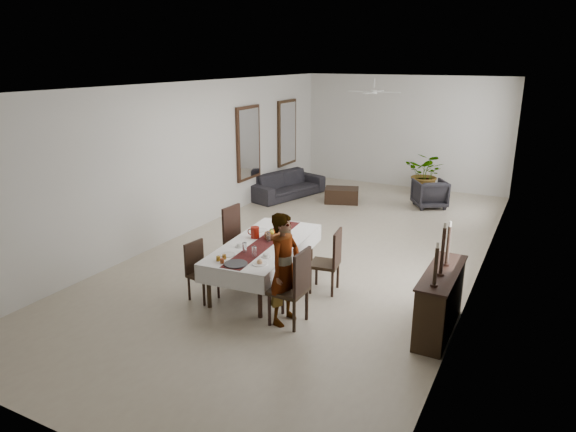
{
  "coord_description": "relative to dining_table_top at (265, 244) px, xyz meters",
  "views": [
    {
      "loc": [
        3.88,
        -8.78,
        3.66
      ],
      "look_at": [
        -0.02,
        -1.28,
        1.05
      ],
      "focal_mm": 32.0,
      "sensor_mm": 36.0,
      "label": 1
    }
  ],
  "objects": [
    {
      "name": "saucer_left",
      "position": [
        -0.26,
        -0.37,
        0.04
      ],
      "size": [
        0.15,
        0.15,
        0.01
      ],
      "primitive_type": "cylinder",
      "color": "silver",
      "rests_on": "tablecloth_top"
    },
    {
      "name": "tablecloth_drape_far",
      "position": [
        -0.12,
        1.24,
        -0.11
      ],
      "size": [
        1.14,
        0.12,
        0.29
      ],
      "primitive_type": "cube",
      "rotation": [
        0.0,
        0.0,
        0.09
      ],
      "color": "white",
      "rests_on": "dining_table_top"
    },
    {
      "name": "sideboard_top",
      "position": [
        2.93,
        -0.25,
        0.18
      ],
      "size": [
        0.43,
        1.51,
        0.03
      ],
      "primitive_type": "cube",
      "color": "black",
      "rests_on": "sideboard_body"
    },
    {
      "name": "chair_right_far_seat",
      "position": [
        1.0,
        0.21,
        -0.24
      ],
      "size": [
        0.51,
        0.51,
        0.05
      ],
      "primitive_type": "cube",
      "rotation": [
        0.0,
        0.0,
        1.72
      ],
      "color": "black",
      "rests_on": "chair_right_far_leg_fl"
    },
    {
      "name": "fruit_red",
      "position": [
        0.05,
        0.27,
        0.16
      ],
      "size": [
        0.09,
        0.09,
        0.09
      ],
      "primitive_type": "sphere",
      "color": "#A22410",
      "rests_on": "fruit_basket"
    },
    {
      "name": "jam_jar_b",
      "position": [
        -0.22,
        -1.02,
        0.07
      ],
      "size": [
        0.06,
        0.06,
        0.07
      ],
      "primitive_type": "cylinder",
      "color": "#936315",
      "rests_on": "tablecloth_top"
    },
    {
      "name": "candlestick_far_base",
      "position": [
        2.93,
        -0.01,
        0.21
      ],
      "size": [
        0.1,
        0.1,
        0.03
      ],
      "primitive_type": "cylinder",
      "color": "black",
      "rests_on": "sideboard_top"
    },
    {
      "name": "chair_right_far_leg_fr",
      "position": [
        1.15,
        0.42,
        -0.48
      ],
      "size": [
        0.05,
        0.05,
        0.44
      ],
      "primitive_type": "cylinder",
      "rotation": [
        0.0,
        0.0,
        0.15
      ],
      "color": "black",
      "rests_on": "floor"
    },
    {
      "name": "candlestick_far_shaft",
      "position": [
        2.93,
        -0.01,
        0.49
      ],
      "size": [
        0.05,
        0.05,
        0.53
      ],
      "primitive_type": "cylinder",
      "color": "black",
      "rests_on": "candlestick_far_base"
    },
    {
      "name": "chair_right_near_leg_bl",
      "position": [
        0.76,
        -1.2,
        -0.47
      ],
      "size": [
        0.05,
        0.05,
        0.48
      ],
      "primitive_type": "cylinder",
      "rotation": [
        0.0,
        0.0,
        -0.01
      ],
      "color": "black",
      "rests_on": "floor"
    },
    {
      "name": "table_leg_br",
      "position": [
        0.32,
        1.14,
        -0.36
      ],
      "size": [
        0.07,
        0.07,
        0.68
      ],
      "primitive_type": "cylinder",
      "rotation": [
        0.0,
        0.0,
        0.09
      ],
      "color": "black",
      "rests_on": "floor"
    },
    {
      "name": "mirror_glass_near",
      "position": [
        -2.78,
        4.09,
        0.9
      ],
      "size": [
        0.01,
        0.9,
        1.7
      ],
      "primitive_type": "cube",
      "color": "silver",
      "rests_on": "mirror_frame_near"
    },
    {
      "name": "chair_right_near_leg_fl",
      "position": [
        1.16,
        -1.2,
        -0.47
      ],
      "size": [
        0.05,
        0.05,
        0.48
      ],
      "primitive_type": "cylinder",
      "rotation": [
        0.0,
        0.0,
        -0.01
      ],
      "color": "black",
      "rests_on": "floor"
    },
    {
      "name": "tablecloth_drape_near",
      "position": [
        0.12,
        -1.24,
        -0.11
      ],
      "size": [
        1.14,
        0.12,
        0.29
      ],
      "primitive_type": "cube",
      "rotation": [
        0.0,
        0.0,
        0.09
      ],
      "color": "silver",
      "rests_on": "dining_table_top"
    },
    {
      "name": "ceiling",
      "position": [
        0.15,
        1.89,
        2.5
      ],
      "size": [
        6.0,
        12.0,
        0.02
      ],
      "primitive_type": "cube",
      "color": "silver",
      "rests_on": "wall_back"
    },
    {
      "name": "chair_left_near_leg_br",
      "position": [
        -0.43,
        -1.13,
        -0.51
      ],
      "size": [
        0.04,
        0.04,
        0.39
      ],
      "primitive_type": "cylinder",
      "rotation": [
        0.0,
        0.0,
        -0.14
      ],
      "color": "black",
      "rests_on": "floor"
    },
    {
      "name": "chair_left_near_leg_fl",
      "position": [
        -0.7,
        -0.77,
        -0.51
      ],
      "size": [
        0.04,
        0.04,
        0.39
      ],
      "primitive_type": "cylinder",
      "rotation": [
        0.0,
        0.0,
        -0.14
      ],
      "color": "black",
      "rests_on": "floor"
    },
    {
      "name": "mirror_frame_far",
      "position": [
        -2.81,
        6.19,
        0.9
      ],
      "size": [
        0.06,
        1.05,
        1.85
      ],
      "primitive_type": "cube",
      "color": "black",
      "rests_on": "wall_left"
    },
    {
      "name": "sideboard_body",
      "position": [
        2.93,
        -0.25,
        -0.27
      ],
      "size": [
        0.39,
        1.46,
        0.87
      ],
      "primitive_type": "cube",
      "color": "black",
      "rests_on": "floor"
    },
    {
      "name": "wall_right",
      "position": [
        3.15,
        1.89,
        0.9
      ],
      "size": [
        0.02,
        12.0,
        3.2
      ],
      "primitive_type": "cube",
      "color": "silver",
      "rests_on": "floor"
    },
    {
      "name": "fan_blade_w",
      "position": [
        -0.2,
        4.89,
        2.2
      ],
      "size": [
        0.55,
        0.1,
        0.01
      ],
      "primitive_type": "cube",
      "color": "silver",
      "rests_on": "fan_hub"
    },
    {
      "name": "chair_right_far_back",
      "position": [
        1.2,
        0.24,
        0.07
      ],
      "size": [
        0.11,
        0.45,
        0.57
      ],
      "primitive_type": "cube",
      "rotation": [
        0.0,
        0.0,
        1.72
      ],
      "color": "black",
      "rests_on": "chair_right_far_seat"
    },
    {
      "name": "wine_glass_near",
      "position": [
        0.18,
        -0.62,
        0.12
      ],
      "size": [
        0.07,
        0.07,
        0.17
      ],
      "primitive_type": "cylinder",
      "color": "white",
      "rests_on": "tablecloth_top"
    },
    {
      "name": "potted_plant",
      "position": [
        1.01,
        7.16,
        -0.11
      ],
      "size": [
        1.22,
        1.1,
        1.19
      ],
      "primitive_type": "imported",
      "rotation": [
        0.0,
        0.0,
        -0.17
      ],
      "color": "#245321",
      "rests_on": "floor"
    },
    {
      "name": "armchair",
      "position": [
        1.4,
        5.98,
        -0.35
      ],
      "size": [
        1.06,
        1.07,
        0.71
      ],
      "primitive_type": "imported",
      "rotation": [
        0.0,
        0.0,
        3.71
      ],
      "color": "#242227",
      "rests_on": "floor"
    },
    {
      "name": "wine_glass_mid",
      "position": [
        -0.05,
        -0.54,
        0.12
      ],
      "size": [
        0.07,
        0.07,
        0.17
      ],
      "primitive_type": "cylinder",
      "color": "white",
      "rests_on": "tablecloth_top"
    },
    {
      "name": "fruit_basket",
      "position": [
        0.03,
        0.25,
        0.08
      ],
      "size": [
        0.29,
        0.29,
        0.1
      ],
      "primitive_type": "cylinder",
      "color": "brown",
      "rests_on": "tablecloth_top"
    },
    {
      "name": "chair_left_far_back",
      "position": [
        -0.91,
        0.4,
        0.13
      ],
      "size": [
        0.08,
        0.49,
        0.62
      ],
      "primitive_type": "cube",
      "rotation": [
        0.0,
        0.0,
        -1.65
      ],
      "color": "black",
      "rests_on": "chair_left_far_seat"
    },
    {
      "name": "tablecloth_drape_right",
      "position": [
        0.57,
        0.05,
        -0.11
      ],
      "size": [
        0.24,
        2.5,
        0.29
      ],
      "primitive_type": "cube",
      "rotation": [
        0.0,
        0.0,
        0.09
      ],
      "color": "white",
      "rests_on": "dining_table_top"
    },
    {
      "name": "chair_left_far_leg_br",
      "position": [
        -0.51,
        0.17,
        -0.47
      ],
      "size": [
        0.05,
        0.05,
        0.48
      ],
      "primitive_type": "cylinder",
      "rotation": [
        0.0,
        0.0,
        -0.08
      ],
      "color": "black",
      "rests_on": "floor"
    },
    {
      "name": "chair_right_far_leg_fl",
      "position": [
        1.2,
        0.06,
        -0.48
      ],
      "size": [
        0.05,
        0.05,
        0.44
      ],
      "primitive_type": "cylinder",
      "rotation": [
        0.0,
        0.0,
        0.15
      ],
      "color": "black",
      "rests_on": "floor"
    },
    {
      "name": "chair_right_near_seat",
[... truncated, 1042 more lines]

